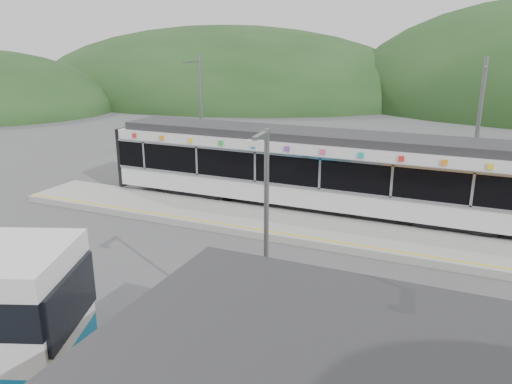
% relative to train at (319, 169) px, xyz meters
% --- Properties ---
extents(ground, '(120.00, 120.00, 0.00)m').
position_rel_train_xyz_m(ground, '(-0.57, -6.00, -2.06)').
color(ground, '#4C4C4F').
rests_on(ground, ground).
extents(hills, '(146.00, 149.00, 26.00)m').
position_rel_train_xyz_m(hills, '(5.62, -0.71, -2.06)').
color(hills, '#1E3D19').
rests_on(hills, ground).
extents(platform, '(26.00, 3.20, 0.30)m').
position_rel_train_xyz_m(platform, '(-0.57, -2.70, -1.91)').
color(platform, '#9E9E99').
rests_on(platform, ground).
extents(yellow_line, '(26.00, 0.10, 0.01)m').
position_rel_train_xyz_m(yellow_line, '(-0.57, -4.00, -1.76)').
color(yellow_line, yellow).
rests_on(yellow_line, platform).
extents(train, '(20.44, 3.01, 3.74)m').
position_rel_train_xyz_m(train, '(0.00, 0.00, 0.00)').
color(train, black).
rests_on(train, ground).
extents(catenary_mast_west, '(0.18, 1.80, 7.00)m').
position_rel_train_xyz_m(catenary_mast_west, '(-7.57, 2.56, 1.58)').
color(catenary_mast_west, slate).
rests_on(catenary_mast_west, ground).
extents(catenary_mast_east, '(0.18, 1.80, 7.00)m').
position_rel_train_xyz_m(catenary_mast_east, '(6.43, 2.56, 1.58)').
color(catenary_mast_east, slate).
rests_on(catenary_mast_east, ground).
extents(lamp_post, '(0.36, 1.02, 5.70)m').
position_rel_train_xyz_m(lamp_post, '(1.92, -11.07, 1.35)').
color(lamp_post, slate).
rests_on(lamp_post, ground).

